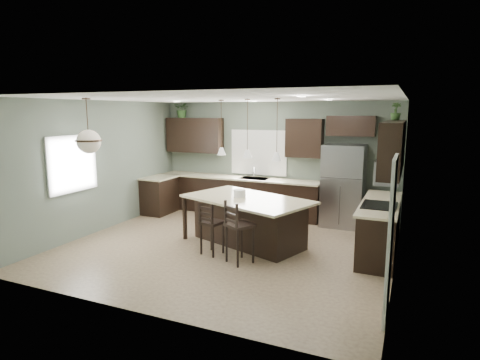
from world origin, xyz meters
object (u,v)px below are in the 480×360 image
object	(u,v)px
refrigerator	(343,186)
plant_back_left	(182,109)
kitchen_island	(247,221)
bar_stool_center	(212,228)
serving_dish	(240,193)
bar_stool_right	(240,232)

from	to	relation	value
refrigerator	plant_back_left	size ratio (longest dim) A/B	3.97
kitchen_island	bar_stool_center	bearing A→B (deg)	-96.52
bar_stool_center	kitchen_island	bearing A→B (deg)	76.50
serving_dish	plant_back_left	bearing A→B (deg)	140.02
serving_dish	plant_back_left	distance (m)	3.76
refrigerator	bar_stool_center	distance (m)	3.40
bar_stool_right	plant_back_left	size ratio (longest dim) A/B	2.35
refrigerator	bar_stool_right	distance (m)	3.26
refrigerator	bar_stool_right	size ratio (longest dim) A/B	1.69
refrigerator	bar_stool_center	world-z (taller)	refrigerator
refrigerator	serving_dish	world-z (taller)	refrigerator
refrigerator	bar_stool_center	bearing A→B (deg)	-123.35
serving_dish	bar_stool_center	bearing A→B (deg)	-102.77
bar_stool_center	bar_stool_right	bearing A→B (deg)	-3.89
bar_stool_right	plant_back_left	distance (m)	4.87
kitchen_island	serving_dish	xyz separation A→B (m)	(-0.19, 0.07, 0.53)
refrigerator	bar_stool_center	size ratio (longest dim) A/B	1.89
refrigerator	kitchen_island	xyz separation A→B (m)	(-1.48, -2.06, -0.46)
refrigerator	kitchen_island	size ratio (longest dim) A/B	0.76
refrigerator	bar_stool_center	xyz separation A→B (m)	(-1.85, -2.81, -0.44)
bar_stool_center	bar_stool_right	world-z (taller)	bar_stool_right
bar_stool_center	bar_stool_right	xyz separation A→B (m)	(0.63, -0.19, 0.06)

